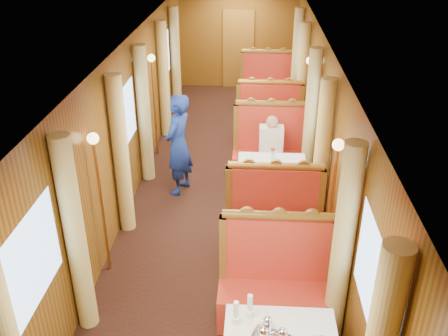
# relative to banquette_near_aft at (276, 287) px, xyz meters

# --- Properties ---
(floor) EXTENTS (3.00, 12.00, 0.01)m
(floor) POSITION_rel_banquette_near_aft_xyz_m (-0.75, 2.49, -0.42)
(floor) COLOR black
(floor) RESTS_ON ground
(ceiling) EXTENTS (3.00, 12.00, 0.01)m
(ceiling) POSITION_rel_banquette_near_aft_xyz_m (-0.75, 2.49, 2.08)
(ceiling) COLOR silver
(ceiling) RESTS_ON wall_left
(wall_far) EXTENTS (3.00, 0.01, 2.50)m
(wall_far) POSITION_rel_banquette_near_aft_xyz_m (-0.75, 8.49, 0.83)
(wall_far) COLOR brown
(wall_far) RESTS_ON floor
(wall_left) EXTENTS (0.01, 12.00, 2.50)m
(wall_left) POSITION_rel_banquette_near_aft_xyz_m (-2.25, 2.49, 0.83)
(wall_left) COLOR brown
(wall_left) RESTS_ON floor
(wall_right) EXTENTS (0.01, 12.00, 2.50)m
(wall_right) POSITION_rel_banquette_near_aft_xyz_m (0.75, 2.49, 0.83)
(wall_right) COLOR brown
(wall_right) RESTS_ON floor
(doorway_far) EXTENTS (0.80, 0.04, 2.00)m
(doorway_far) POSITION_rel_banquette_near_aft_xyz_m (-0.75, 8.46, 0.58)
(doorway_far) COLOR brown
(doorway_far) RESTS_ON floor
(banquette_near_aft) EXTENTS (1.30, 0.55, 1.34)m
(banquette_near_aft) POSITION_rel_banquette_near_aft_xyz_m (0.00, 0.00, 0.00)
(banquette_near_aft) COLOR #AD131A
(banquette_near_aft) RESTS_ON floor
(table_mid) EXTENTS (1.05, 0.72, 0.75)m
(table_mid) POSITION_rel_banquette_near_aft_xyz_m (0.00, 2.49, -0.05)
(table_mid) COLOR white
(table_mid) RESTS_ON floor
(banquette_mid_fwd) EXTENTS (1.30, 0.55, 1.34)m
(banquette_mid_fwd) POSITION_rel_banquette_near_aft_xyz_m (0.00, 1.47, 0.00)
(banquette_mid_fwd) COLOR #AD131A
(banquette_mid_fwd) RESTS_ON floor
(banquette_mid_aft) EXTENTS (1.30, 0.55, 1.34)m
(banquette_mid_aft) POSITION_rel_banquette_near_aft_xyz_m (0.00, 3.50, 0.00)
(banquette_mid_aft) COLOR #AD131A
(banquette_mid_aft) RESTS_ON floor
(table_far) EXTENTS (1.05, 0.72, 0.75)m
(table_far) POSITION_rel_banquette_near_aft_xyz_m (0.00, 5.99, -0.05)
(table_far) COLOR white
(table_far) RESTS_ON floor
(banquette_far_fwd) EXTENTS (1.30, 0.55, 1.34)m
(banquette_far_fwd) POSITION_rel_banquette_near_aft_xyz_m (0.00, 4.97, 0.00)
(banquette_far_fwd) COLOR #AD131A
(banquette_far_fwd) RESTS_ON floor
(banquette_far_aft) EXTENTS (1.30, 0.55, 1.34)m
(banquette_far_aft) POSITION_rel_banquette_near_aft_xyz_m (0.00, 7.00, 0.00)
(banquette_far_aft) COLOR #AD131A
(banquette_far_aft) RESTS_ON floor
(teapot_back) EXTENTS (0.17, 0.15, 0.12)m
(teapot_back) POSITION_rel_banquette_near_aft_xyz_m (-0.13, -0.97, 0.38)
(teapot_back) COLOR silver
(teapot_back) RESTS_ON tea_tray
(cup_inboard) EXTENTS (0.08, 0.08, 0.26)m
(cup_inboard) POSITION_rel_banquette_near_aft_xyz_m (-0.42, -0.91, 0.43)
(cup_inboard) COLOR white
(cup_inboard) RESTS_ON table_near
(cup_outboard) EXTENTS (0.08, 0.08, 0.26)m
(cup_outboard) POSITION_rel_banquette_near_aft_xyz_m (-0.29, -0.81, 0.43)
(cup_outboard) COLOR white
(cup_outboard) RESTS_ON table_near
(rose_vase_mid) EXTENTS (0.06, 0.06, 0.36)m
(rose_vase_mid) POSITION_rel_banquette_near_aft_xyz_m (0.00, 2.48, 0.50)
(rose_vase_mid) COLOR silver
(rose_vase_mid) RESTS_ON table_mid
(rose_vase_far) EXTENTS (0.06, 0.06, 0.36)m
(rose_vase_far) POSITION_rel_banquette_near_aft_xyz_m (0.02, 5.99, 0.50)
(rose_vase_far) COLOR silver
(rose_vase_far) RESTS_ON table_far
(window_left_near) EXTENTS (0.01, 1.20, 0.90)m
(window_left_near) POSITION_rel_banquette_near_aft_xyz_m (-2.24, -1.01, 1.03)
(window_left_near) COLOR #89ADDB
(window_left_near) RESTS_ON wall_left
(curtain_left_near_b) EXTENTS (0.22, 0.22, 2.35)m
(curtain_left_near_b) POSITION_rel_banquette_near_aft_xyz_m (-2.13, -0.23, 0.75)
(curtain_left_near_b) COLOR #E2CC74
(curtain_left_near_b) RESTS_ON floor
(window_right_near) EXTENTS (0.01, 1.20, 0.90)m
(window_right_near) POSITION_rel_banquette_near_aft_xyz_m (0.74, -1.01, 1.03)
(window_right_near) COLOR #89ADDB
(window_right_near) RESTS_ON wall_right
(curtain_right_near_b) EXTENTS (0.22, 0.22, 2.35)m
(curtain_right_near_b) POSITION_rel_banquette_near_aft_xyz_m (0.63, -0.23, 0.75)
(curtain_right_near_b) COLOR #E2CC74
(curtain_right_near_b) RESTS_ON floor
(window_left_mid) EXTENTS (0.01, 1.20, 0.90)m
(window_left_mid) POSITION_rel_banquette_near_aft_xyz_m (-2.24, 2.49, 1.03)
(window_left_mid) COLOR #89ADDB
(window_left_mid) RESTS_ON wall_left
(curtain_left_mid_a) EXTENTS (0.22, 0.22, 2.35)m
(curtain_left_mid_a) POSITION_rel_banquette_near_aft_xyz_m (-2.13, 1.71, 0.75)
(curtain_left_mid_a) COLOR #E2CC74
(curtain_left_mid_a) RESTS_ON floor
(curtain_left_mid_b) EXTENTS (0.22, 0.22, 2.35)m
(curtain_left_mid_b) POSITION_rel_banquette_near_aft_xyz_m (-2.13, 3.27, 0.75)
(curtain_left_mid_b) COLOR #E2CC74
(curtain_left_mid_b) RESTS_ON floor
(window_right_mid) EXTENTS (0.01, 1.20, 0.90)m
(window_right_mid) POSITION_rel_banquette_near_aft_xyz_m (0.74, 2.49, 1.03)
(window_right_mid) COLOR #89ADDB
(window_right_mid) RESTS_ON wall_right
(curtain_right_mid_a) EXTENTS (0.22, 0.22, 2.35)m
(curtain_right_mid_a) POSITION_rel_banquette_near_aft_xyz_m (0.63, 1.71, 0.75)
(curtain_right_mid_a) COLOR #E2CC74
(curtain_right_mid_a) RESTS_ON floor
(curtain_right_mid_b) EXTENTS (0.22, 0.22, 2.35)m
(curtain_right_mid_b) POSITION_rel_banquette_near_aft_xyz_m (0.63, 3.27, 0.75)
(curtain_right_mid_b) COLOR #E2CC74
(curtain_right_mid_b) RESTS_ON floor
(window_left_far) EXTENTS (0.01, 1.20, 0.90)m
(window_left_far) POSITION_rel_banquette_near_aft_xyz_m (-2.24, 5.99, 1.03)
(window_left_far) COLOR #89ADDB
(window_left_far) RESTS_ON wall_left
(curtain_left_far_a) EXTENTS (0.22, 0.22, 2.35)m
(curtain_left_far_a) POSITION_rel_banquette_near_aft_xyz_m (-2.13, 5.21, 0.75)
(curtain_left_far_a) COLOR #E2CC74
(curtain_left_far_a) RESTS_ON floor
(curtain_left_far_b) EXTENTS (0.22, 0.22, 2.35)m
(curtain_left_far_b) POSITION_rel_banquette_near_aft_xyz_m (-2.13, 6.77, 0.75)
(curtain_left_far_b) COLOR #E2CC74
(curtain_left_far_b) RESTS_ON floor
(window_right_far) EXTENTS (0.01, 1.20, 0.90)m
(window_right_far) POSITION_rel_banquette_near_aft_xyz_m (0.74, 5.99, 1.03)
(window_right_far) COLOR #89ADDB
(window_right_far) RESTS_ON wall_right
(curtain_right_far_a) EXTENTS (0.22, 0.22, 2.35)m
(curtain_right_far_a) POSITION_rel_banquette_near_aft_xyz_m (0.63, 5.21, 0.75)
(curtain_right_far_a) COLOR #E2CC74
(curtain_right_far_a) RESTS_ON floor
(curtain_right_far_b) EXTENTS (0.22, 0.22, 2.35)m
(curtain_right_far_b) POSITION_rel_banquette_near_aft_xyz_m (0.63, 6.77, 0.75)
(curtain_right_far_b) COLOR #E2CC74
(curtain_right_far_b) RESTS_ON floor
(sconce_left_fore) EXTENTS (0.14, 0.14, 1.95)m
(sconce_left_fore) POSITION_rel_banquette_near_aft_xyz_m (-2.15, 0.74, 0.96)
(sconce_left_fore) COLOR #BF8C3F
(sconce_left_fore) RESTS_ON floor
(sconce_right_fore) EXTENTS (0.14, 0.14, 1.95)m
(sconce_right_fore) POSITION_rel_banquette_near_aft_xyz_m (0.65, 0.74, 0.96)
(sconce_right_fore) COLOR #BF8C3F
(sconce_right_fore) RESTS_ON floor
(sconce_left_aft) EXTENTS (0.14, 0.14, 1.95)m
(sconce_left_aft) POSITION_rel_banquette_near_aft_xyz_m (-2.15, 4.24, 0.96)
(sconce_left_aft) COLOR #BF8C3F
(sconce_left_aft) RESTS_ON floor
(sconce_right_aft) EXTENTS (0.14, 0.14, 1.95)m
(sconce_right_aft) POSITION_rel_banquette_near_aft_xyz_m (0.65, 4.24, 0.96)
(sconce_right_aft) COLOR #BF8C3F
(sconce_right_aft) RESTS_ON floor
(steward) EXTENTS (0.58, 0.72, 1.70)m
(steward) POSITION_rel_banquette_near_aft_xyz_m (-1.51, 2.83, 0.43)
(steward) COLOR navy
(steward) RESTS_ON floor
(passenger) EXTENTS (0.40, 0.44, 0.76)m
(passenger) POSITION_rel_banquette_near_aft_xyz_m (-0.00, 3.24, 0.32)
(passenger) COLOR beige
(passenger) RESTS_ON banquette_mid_aft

